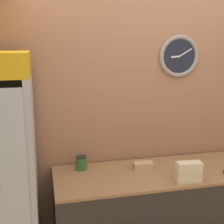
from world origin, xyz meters
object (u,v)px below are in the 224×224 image
(sandwich_stack_middle, at_px, (189,172))
(condiment_jar, at_px, (81,163))
(sandwich_flat_left, at_px, (143,165))
(sandwich_stack_top, at_px, (189,166))
(sandwich_stack_bottom, at_px, (188,178))

(sandwich_stack_middle, relative_size, condiment_jar, 1.69)
(sandwich_stack_middle, xyz_separation_m, sandwich_flat_left, (-0.29, 0.36, -0.06))
(sandwich_stack_top, relative_size, sandwich_flat_left, 1.17)
(sandwich_stack_bottom, xyz_separation_m, sandwich_stack_middle, (0.00, 0.00, 0.06))
(sandwich_stack_top, distance_m, condiment_jar, 1.00)
(sandwich_flat_left, distance_m, condiment_jar, 0.59)
(sandwich_stack_top, bearing_deg, sandwich_flat_left, 128.77)
(sandwich_flat_left, xyz_separation_m, condiment_jar, (-0.58, 0.11, 0.04))
(condiment_jar, bearing_deg, sandwich_stack_top, -28.55)
(sandwich_stack_middle, relative_size, sandwich_stack_top, 1.01)
(condiment_jar, bearing_deg, sandwich_stack_middle, -28.55)
(sandwich_stack_middle, bearing_deg, condiment_jar, 151.45)
(sandwich_stack_bottom, distance_m, sandwich_stack_top, 0.12)
(sandwich_stack_top, height_order, condiment_jar, sandwich_stack_top)
(sandwich_flat_left, relative_size, condiment_jar, 1.43)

